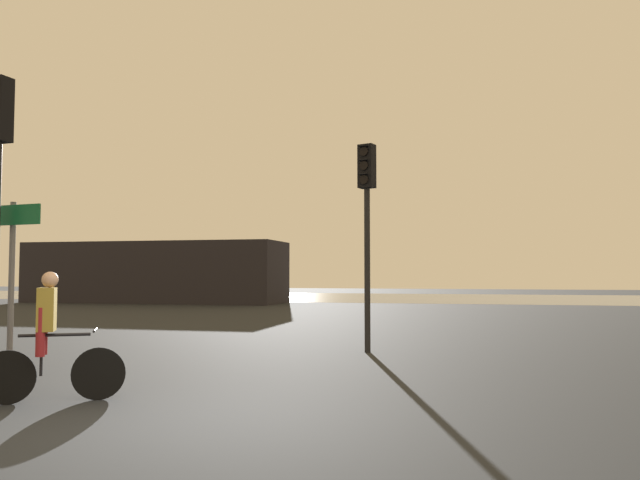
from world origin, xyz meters
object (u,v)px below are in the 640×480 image
Objects in this scene: direction_sign_post at (11,266)px; cyclist at (49,336)px; traffic_light_center at (367,207)px; distant_building at (155,272)px.

direction_sign_post reaches higher than cyclist.
direction_sign_post is (-4.21, -5.14, -1.27)m from traffic_light_center.
traffic_light_center is at bearing -51.95° from distant_building.
distant_building is 26.26m from direction_sign_post.
cyclist is at bearing -64.65° from distant_building.
traffic_light_center is at bearing 123.02° from cyclist.
direction_sign_post is (10.58, -24.04, 0.04)m from distant_building.
traffic_light_center is at bearing -120.51° from direction_sign_post.
cyclist is (1.12, -0.64, -0.88)m from direction_sign_post.
direction_sign_post is at bearing -66.25° from distant_building.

